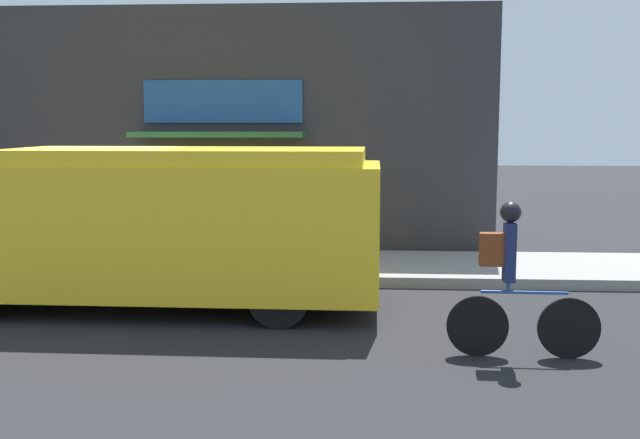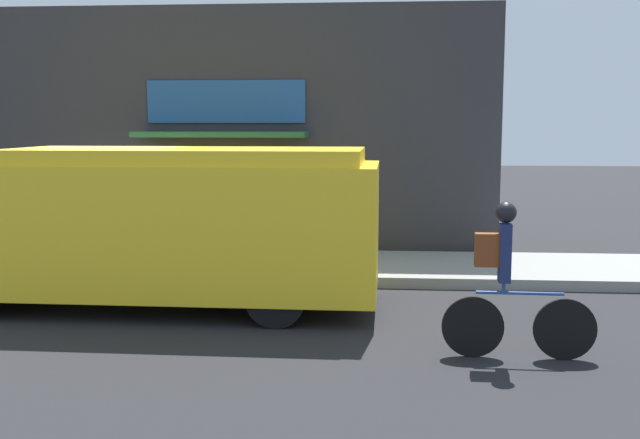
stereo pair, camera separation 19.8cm
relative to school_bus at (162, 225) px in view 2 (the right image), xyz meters
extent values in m
plane|color=#232326|center=(-1.40, 1.39, -1.15)|extent=(70.00, 70.00, 0.00)
cube|color=gray|center=(-1.40, 2.64, -1.06)|extent=(28.00, 2.50, 0.17)
cube|color=#2D2D33|center=(-1.40, 4.29, 1.24)|extent=(13.35, 0.18, 4.78)
cube|color=#1E4C93|center=(0.07, 4.18, 1.81)|extent=(3.04, 0.05, 0.81)
cube|color=#235633|center=(0.07, 3.73, 1.20)|extent=(3.19, 0.93, 0.10)
cube|color=yellow|center=(0.38, 0.00, -0.01)|extent=(5.23, 2.18, 1.74)
cube|color=yellow|center=(0.38, 0.00, 0.96)|extent=(4.82, 2.00, 0.21)
cube|color=red|center=(-1.04, 1.32, 0.07)|extent=(0.03, 0.44, 0.44)
cylinder|color=black|center=(-2.35, 0.93, -0.77)|extent=(0.76, 0.27, 0.76)
cylinder|color=black|center=(1.74, 0.88, -0.77)|extent=(0.76, 0.27, 0.76)
cylinder|color=black|center=(1.72, -0.92, -0.77)|extent=(0.76, 0.27, 0.76)
cylinder|color=black|center=(5.02, -2.00, -0.81)|extent=(0.68, 0.06, 0.68)
cylinder|color=black|center=(4.04, -1.97, -0.81)|extent=(0.68, 0.06, 0.68)
cylinder|color=#234793|center=(4.53, -1.98, -0.42)|extent=(0.93, 0.06, 0.04)
cylinder|color=#234793|center=(4.36, -1.98, -0.36)|extent=(0.04, 0.04, 0.12)
cube|color=navy|center=(4.36, -1.98, 0.02)|extent=(0.13, 0.20, 0.64)
sphere|color=black|center=(4.36, -1.98, 0.45)|extent=(0.23, 0.23, 0.23)
cube|color=brown|center=(4.17, -1.97, 0.05)|extent=(0.26, 0.15, 0.36)
cylinder|color=slate|center=(0.32, 3.24, -0.58)|extent=(0.49, 0.49, 0.79)
cylinder|color=black|center=(0.32, 3.24, -0.16)|extent=(0.50, 0.50, 0.04)
camera|label=1|loc=(2.81, -10.06, 1.40)|focal=42.00mm
camera|label=2|loc=(3.00, -10.05, 1.40)|focal=42.00mm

